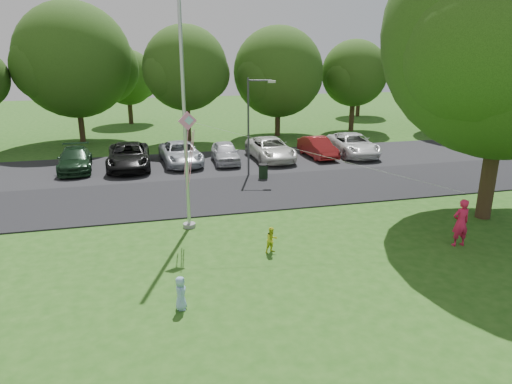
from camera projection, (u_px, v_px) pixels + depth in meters
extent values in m
plane|color=#255416|center=(315.00, 273.00, 14.72)|extent=(120.00, 120.00, 0.00)
cube|color=black|center=(250.00, 192.00, 23.04)|extent=(60.00, 6.00, 0.06)
cube|color=black|center=(226.00, 163.00, 29.06)|extent=(42.00, 7.00, 0.06)
cylinder|color=#B7BABF|center=(184.00, 103.00, 17.05)|extent=(0.14, 0.14, 10.00)
cylinder|color=gray|center=(189.00, 225.00, 18.51)|extent=(0.50, 0.50, 0.16)
cylinder|color=#3F3F44|center=(248.00, 128.00, 25.34)|extent=(0.11, 0.11, 5.46)
cylinder|color=#3F3F44|center=(260.00, 80.00, 24.57)|extent=(1.25, 0.38, 0.08)
cube|color=silver|center=(272.00, 82.00, 24.59)|extent=(0.45, 0.29, 0.13)
cylinder|color=black|center=(263.00, 172.00, 25.33)|extent=(0.50, 0.50, 0.80)
cylinder|color=black|center=(263.00, 165.00, 25.21)|extent=(0.53, 0.53, 0.04)
cylinder|color=#332316|center=(489.00, 171.00, 19.02)|extent=(0.62, 0.62, 4.10)
sphere|color=#203F11|center=(511.00, 33.00, 17.40)|extent=(9.69, 9.69, 9.69)
sphere|color=#203F11|center=(489.00, 46.00, 15.97)|extent=(5.81, 5.81, 5.81)
sphere|color=#203F11|center=(475.00, 55.00, 16.17)|extent=(5.04, 5.04, 5.04)
cylinder|color=#332316|center=(81.00, 122.00, 35.35)|extent=(0.44, 0.44, 3.19)
sphere|color=#203F11|center=(74.00, 60.00, 34.00)|extent=(8.50, 8.50, 8.50)
sphere|color=#203F11|center=(102.00, 68.00, 35.42)|extent=(5.53, 5.53, 5.53)
sphere|color=#203F11|center=(48.00, 67.00, 32.74)|extent=(5.10, 5.10, 5.10)
cylinder|color=#332316|center=(188.00, 121.00, 35.04)|extent=(0.44, 0.44, 3.43)
sphere|color=#203F11|center=(185.00, 68.00, 33.88)|extent=(6.27, 6.27, 6.27)
sphere|color=#203F11|center=(203.00, 74.00, 34.94)|extent=(4.07, 4.07, 4.07)
sphere|color=#203F11|center=(169.00, 73.00, 32.96)|extent=(3.76, 3.76, 3.76)
cylinder|color=#332316|center=(278.00, 120.00, 38.11)|extent=(0.44, 0.44, 2.66)
sphere|color=#203F11|center=(278.00, 72.00, 36.97)|extent=(7.27, 7.27, 7.27)
sphere|color=#203F11|center=(294.00, 78.00, 38.18)|extent=(4.72, 4.72, 4.72)
sphere|color=#203F11|center=(264.00, 77.00, 35.89)|extent=(4.36, 4.36, 4.36)
cylinder|color=#332316|center=(352.00, 114.00, 40.40)|extent=(0.44, 0.44, 3.02)
sphere|color=#203F11|center=(354.00, 73.00, 39.36)|extent=(5.67, 5.67, 5.67)
sphere|color=#203F11|center=(364.00, 78.00, 40.31)|extent=(3.68, 3.68, 3.68)
sphere|color=#203F11|center=(346.00, 77.00, 38.52)|extent=(3.40, 3.40, 3.40)
cylinder|color=#332316|center=(457.00, 112.00, 39.96)|extent=(0.44, 0.44, 3.42)
sphere|color=#203F11|center=(465.00, 55.00, 38.54)|extent=(8.77, 8.77, 8.77)
sphere|color=#203F11|center=(477.00, 63.00, 40.01)|extent=(5.70, 5.70, 5.70)
sphere|color=#203F11|center=(455.00, 61.00, 37.24)|extent=(5.26, 5.26, 5.26)
cylinder|color=#332316|center=(511.00, 107.00, 45.25)|extent=(0.44, 0.44, 2.92)
sphere|color=#203F11|center=(512.00, 70.00, 42.99)|extent=(4.34, 4.34, 4.34)
cylinder|color=#332316|center=(502.00, 98.00, 55.66)|extent=(0.44, 0.44, 2.60)
sphere|color=#203F11|center=(507.00, 72.00, 54.73)|extent=(5.20, 5.20, 5.20)
sphere|color=#203F11|center=(511.00, 75.00, 55.61)|extent=(3.38, 3.38, 3.38)
sphere|color=#203F11|center=(503.00, 74.00, 53.97)|extent=(3.12, 3.12, 3.12)
cylinder|color=#332316|center=(130.00, 110.00, 44.40)|extent=(0.44, 0.44, 2.60)
sphere|color=#203F11|center=(128.00, 77.00, 43.47)|extent=(5.20, 5.20, 5.20)
sphere|color=#203F11|center=(140.00, 81.00, 44.35)|extent=(3.38, 3.38, 3.38)
sphere|color=#203F11|center=(116.00, 81.00, 42.70)|extent=(3.12, 3.12, 3.12)
cylinder|color=#332316|center=(358.00, 104.00, 49.57)|extent=(0.44, 0.44, 2.60)
sphere|color=#203F11|center=(360.00, 74.00, 48.65)|extent=(5.20, 5.20, 5.20)
sphere|color=#203F11|center=(367.00, 78.00, 49.52)|extent=(3.38, 3.38, 3.38)
sphere|color=#203F11|center=(354.00, 77.00, 47.88)|extent=(3.12, 3.12, 3.12)
imported|color=black|center=(75.00, 159.00, 26.88)|extent=(2.15, 4.66, 1.32)
imported|color=black|center=(129.00, 156.00, 27.42)|extent=(2.47, 5.34, 1.48)
imported|color=#B2B7BF|center=(181.00, 153.00, 28.47)|extent=(2.63, 5.04, 1.35)
imported|color=silver|center=(225.00, 152.00, 28.76)|extent=(1.72, 3.92, 1.31)
imported|color=silver|center=(271.00, 149.00, 29.60)|extent=(2.49, 5.13, 1.41)
imported|color=maroon|center=(318.00, 147.00, 30.31)|extent=(1.59, 4.03, 1.31)
imported|color=silver|center=(353.00, 144.00, 30.88)|extent=(2.64, 5.27, 1.43)
imported|color=#DF1D4C|center=(461.00, 223.00, 16.52)|extent=(0.66, 0.45, 1.79)
imported|color=#C4D221|center=(272.00, 240.00, 16.06)|extent=(0.56, 0.49, 0.96)
imported|color=#8DB6D8|center=(181.00, 293.00, 12.52)|extent=(0.40, 0.53, 0.98)
cube|color=pink|center=(188.00, 121.00, 16.07)|extent=(0.68, 0.11, 0.68)
cube|color=#8CC6E5|center=(189.00, 120.00, 16.05)|extent=(0.33, 0.06, 0.32)
cylinder|color=white|center=(327.00, 157.00, 16.12)|extent=(9.39, 3.06, 2.47)
cylinder|color=pink|center=(186.00, 153.00, 16.39)|extent=(0.22, 0.28, 1.80)
cylinder|color=pink|center=(192.00, 157.00, 16.52)|extent=(0.25, 0.47, 2.06)
cylinder|color=pink|center=(190.00, 161.00, 16.42)|extent=(0.27, 0.69, 2.30)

